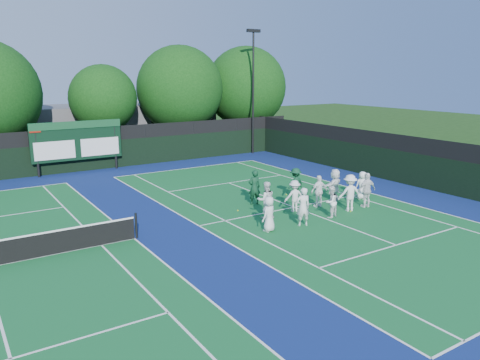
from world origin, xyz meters
TOP-DOWN VIEW (x-y plane):
  - ground at (0.00, 0.00)m, footprint 120.00×120.00m
  - court_apron at (-6.00, 1.00)m, footprint 34.00×32.00m
  - near_court at (0.00, 1.00)m, footprint 11.05×23.85m
  - back_fence at (-6.00, 16.00)m, footprint 34.00×0.08m
  - divider_fence_right at (9.00, 1.00)m, footprint 0.08×32.00m
  - scoreboard at (-7.01, 15.59)m, footprint 6.00×0.21m
  - clubhouse at (-2.00, 24.00)m, footprint 18.00×6.00m
  - light_pole_right at (7.50, 15.70)m, footprint 1.20×0.30m
  - tree_c at (-3.72, 19.58)m, footprint 5.15×5.15m
  - tree_d at (2.80, 19.58)m, footprint 7.21×7.21m
  - tree_e at (9.46, 19.58)m, footprint 7.32×7.32m
  - tennis_ball_2 at (1.84, -1.14)m, footprint 0.07×0.07m
  - tennis_ball_3 at (-2.78, 1.99)m, footprint 0.07×0.07m
  - tennis_ball_4 at (1.21, 3.15)m, footprint 0.07×0.07m
  - tennis_ball_5 at (4.10, 1.38)m, footprint 0.07×0.07m
  - player_front_0 at (-3.25, -1.25)m, footprint 0.89×0.74m
  - player_front_1 at (-1.54, -1.47)m, footprint 0.74×0.60m
  - player_front_2 at (0.37, -1.23)m, footprint 0.87×0.75m
  - player_front_3 at (1.91, -0.94)m, footprint 1.34×1.00m
  - player_front_4 at (3.12, -0.95)m, footprint 1.09×0.53m
  - player_back_0 at (-2.27, 0.35)m, footprint 1.03×0.91m
  - player_back_1 at (-0.45, 0.46)m, footprint 1.14×0.82m
  - player_back_2 at (1.11, 0.40)m, footprint 1.00×0.48m
  - player_back_3 at (2.55, 0.76)m, footprint 1.71×1.07m
  - player_back_4 at (4.13, 0.29)m, footprint 0.87×0.72m
  - coach_left at (-1.39, 2.57)m, footprint 0.74×0.56m
  - coach_right at (1.11, 2.27)m, footprint 1.20×0.81m

SIDE VIEW (x-z plane):
  - ground at x=0.00m, z-range 0.00..0.00m
  - court_apron at x=-6.00m, z-range 0.00..0.01m
  - near_court at x=0.00m, z-range 0.01..0.01m
  - tennis_ball_2 at x=1.84m, z-range 0.00..0.07m
  - tennis_ball_3 at x=-2.78m, z-range 0.00..0.07m
  - tennis_ball_4 at x=1.21m, z-range 0.00..0.07m
  - tennis_ball_5 at x=4.10m, z-range 0.00..0.07m
  - player_front_2 at x=0.37m, z-range 0.00..1.52m
  - player_back_4 at x=4.13m, z-range 0.00..1.52m
  - player_front_0 at x=-3.25m, z-range 0.00..1.55m
  - player_back_1 at x=-0.45m, z-range 0.00..1.58m
  - player_back_2 at x=1.11m, z-range 0.00..1.66m
  - coach_right at x=1.11m, z-range 0.00..1.71m
  - player_back_3 at x=2.55m, z-range 0.00..1.76m
  - player_front_1 at x=-1.54m, z-range 0.00..1.76m
  - player_back_0 at x=-2.27m, z-range 0.00..1.77m
  - player_front_4 at x=3.12m, z-range 0.00..1.80m
  - coach_left at x=-1.39m, z-range 0.00..1.83m
  - player_front_3 at x=1.91m, z-range 0.00..1.84m
  - back_fence at x=-6.00m, z-range -0.14..2.86m
  - divider_fence_right at x=9.00m, z-range -0.14..2.86m
  - clubhouse at x=-2.00m, z-range 0.00..4.00m
  - scoreboard at x=-7.01m, z-range 0.42..3.97m
  - tree_c at x=-3.72m, z-range 0.96..8.32m
  - tree_d at x=2.80m, z-range 0.69..9.67m
  - tree_e at x=9.46m, z-range 0.69..9.76m
  - light_pole_right at x=7.50m, z-range 1.24..11.36m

